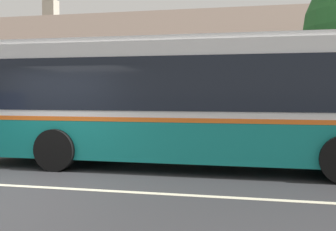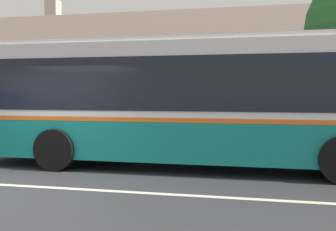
% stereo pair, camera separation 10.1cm
% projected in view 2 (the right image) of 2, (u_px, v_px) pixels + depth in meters
% --- Properties ---
extents(ground_plane, '(300.00, 300.00, 0.00)m').
position_uv_depth(ground_plane, '(21.00, 186.00, 8.37)').
color(ground_plane, '#2D2D30').
extents(sidewalk_far, '(60.00, 3.00, 0.15)m').
position_uv_depth(sidewalk_far, '(122.00, 145.00, 14.20)').
color(sidewalk_far, gray).
rests_on(sidewalk_far, ground).
extents(lane_divider_stripe, '(60.00, 0.16, 0.01)m').
position_uv_depth(lane_divider_stripe, '(21.00, 186.00, 8.37)').
color(lane_divider_stripe, beige).
rests_on(lane_divider_stripe, ground).
extents(community_building, '(25.30, 10.06, 7.07)m').
position_uv_depth(community_building, '(165.00, 89.00, 21.61)').
color(community_building, beige).
rests_on(community_building, ground).
extents(transit_bus, '(11.06, 2.79, 3.14)m').
position_uv_depth(transit_bus, '(190.00, 99.00, 10.43)').
color(transit_bus, '#147F7A').
rests_on(transit_bus, ground).
extents(bench_by_building, '(1.75, 0.51, 0.94)m').
position_uv_depth(bench_by_building, '(8.00, 130.00, 14.48)').
color(bench_by_building, brown).
rests_on(bench_by_building, sidewalk_far).
extents(bench_down_street, '(1.54, 0.51, 0.94)m').
position_uv_depth(bench_down_street, '(142.00, 133.00, 13.60)').
color(bench_down_street, brown).
rests_on(bench_down_street, sidewalk_far).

